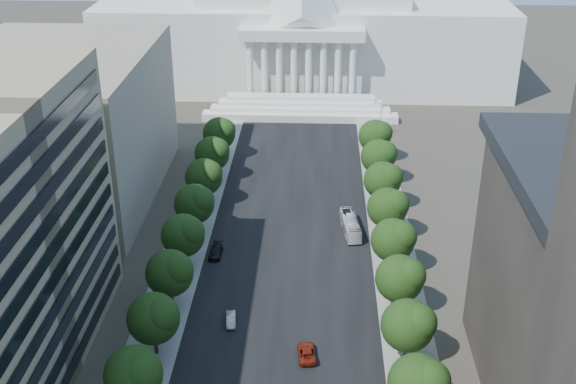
# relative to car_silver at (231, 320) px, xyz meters

# --- Properties ---
(road_asphalt) EXTENTS (30.00, 260.00, 0.01)m
(road_asphalt) POSITION_rel_car_silver_xyz_m (7.99, 34.28, -0.68)
(road_asphalt) COLOR black
(road_asphalt) RESTS_ON ground
(sidewalk_left) EXTENTS (8.00, 260.00, 0.02)m
(sidewalk_left) POSITION_rel_car_silver_xyz_m (-11.01, 34.28, -0.68)
(sidewalk_left) COLOR gray
(sidewalk_left) RESTS_ON ground
(sidewalk_right) EXTENTS (8.00, 260.00, 0.02)m
(sidewalk_right) POSITION_rel_car_silver_xyz_m (26.99, 34.28, -0.68)
(sidewalk_right) COLOR gray
(sidewalk_right) RESTS_ON ground
(capitol) EXTENTS (120.00, 56.00, 73.00)m
(capitol) POSITION_rel_car_silver_xyz_m (7.99, 129.17, 19.33)
(capitol) COLOR white
(capitol) RESTS_ON ground
(office_block_left_far) EXTENTS (38.00, 52.00, 30.00)m
(office_block_left_far) POSITION_rel_car_silver_xyz_m (-40.01, 44.28, 14.32)
(office_block_left_far) COLOR gray
(office_block_left_far) RESTS_ON ground
(tree_l_c) EXTENTS (7.79, 7.60, 9.97)m
(tree_l_c) POSITION_rel_car_silver_xyz_m (-9.67, -19.92, 5.78)
(tree_l_c) COLOR #33261C
(tree_l_c) RESTS_ON ground
(tree_l_d) EXTENTS (7.79, 7.60, 9.97)m
(tree_l_d) POSITION_rel_car_silver_xyz_m (-9.67, -7.92, 5.78)
(tree_l_d) COLOR #33261C
(tree_l_d) RESTS_ON ground
(tree_l_e) EXTENTS (7.79, 7.60, 9.97)m
(tree_l_e) POSITION_rel_car_silver_xyz_m (-9.67, 4.08, 5.78)
(tree_l_e) COLOR #33261C
(tree_l_e) RESTS_ON ground
(tree_l_f) EXTENTS (7.79, 7.60, 9.97)m
(tree_l_f) POSITION_rel_car_silver_xyz_m (-9.67, 16.08, 5.78)
(tree_l_f) COLOR #33261C
(tree_l_f) RESTS_ON ground
(tree_l_g) EXTENTS (7.79, 7.60, 9.97)m
(tree_l_g) POSITION_rel_car_silver_xyz_m (-9.67, 28.08, 5.78)
(tree_l_g) COLOR #33261C
(tree_l_g) RESTS_ON ground
(tree_l_h) EXTENTS (7.79, 7.60, 9.97)m
(tree_l_h) POSITION_rel_car_silver_xyz_m (-9.67, 40.08, 5.78)
(tree_l_h) COLOR #33261C
(tree_l_h) RESTS_ON ground
(tree_l_i) EXTENTS (7.79, 7.60, 9.97)m
(tree_l_i) POSITION_rel_car_silver_xyz_m (-9.67, 52.08, 5.78)
(tree_l_i) COLOR #33261C
(tree_l_i) RESTS_ON ground
(tree_l_j) EXTENTS (7.79, 7.60, 9.97)m
(tree_l_j) POSITION_rel_car_silver_xyz_m (-9.67, 64.08, 5.78)
(tree_l_j) COLOR #33261C
(tree_l_j) RESTS_ON ground
(tree_r_c) EXTENTS (7.79, 7.60, 9.97)m
(tree_r_c) POSITION_rel_car_silver_xyz_m (26.33, -19.92, 5.78)
(tree_r_c) COLOR #33261C
(tree_r_c) RESTS_ON ground
(tree_r_d) EXTENTS (7.79, 7.60, 9.97)m
(tree_r_d) POSITION_rel_car_silver_xyz_m (26.33, -7.92, 5.78)
(tree_r_d) COLOR #33261C
(tree_r_d) RESTS_ON ground
(tree_r_e) EXTENTS (7.79, 7.60, 9.97)m
(tree_r_e) POSITION_rel_car_silver_xyz_m (26.33, 4.08, 5.78)
(tree_r_e) COLOR #33261C
(tree_r_e) RESTS_ON ground
(tree_r_f) EXTENTS (7.79, 7.60, 9.97)m
(tree_r_f) POSITION_rel_car_silver_xyz_m (26.33, 16.08, 5.78)
(tree_r_f) COLOR #33261C
(tree_r_f) RESTS_ON ground
(tree_r_g) EXTENTS (7.79, 7.60, 9.97)m
(tree_r_g) POSITION_rel_car_silver_xyz_m (26.33, 28.08, 5.78)
(tree_r_g) COLOR #33261C
(tree_r_g) RESTS_ON ground
(tree_r_h) EXTENTS (7.79, 7.60, 9.97)m
(tree_r_h) POSITION_rel_car_silver_xyz_m (26.33, 40.08, 5.78)
(tree_r_h) COLOR #33261C
(tree_r_h) RESTS_ON ground
(tree_r_i) EXTENTS (7.79, 7.60, 9.97)m
(tree_r_i) POSITION_rel_car_silver_xyz_m (26.33, 52.08, 5.78)
(tree_r_i) COLOR #33261C
(tree_r_i) RESTS_ON ground
(tree_r_j) EXTENTS (7.79, 7.60, 9.97)m
(tree_r_j) POSITION_rel_car_silver_xyz_m (26.33, 64.08, 5.78)
(tree_r_j) COLOR #33261C
(tree_r_j) RESTS_ON ground
(streetlight_c) EXTENTS (2.61, 0.44, 9.00)m
(streetlight_c) POSITION_rel_car_silver_xyz_m (27.90, 4.28, 5.15)
(streetlight_c) COLOR gray
(streetlight_c) RESTS_ON ground
(streetlight_d) EXTENTS (2.61, 0.44, 9.00)m
(streetlight_d) POSITION_rel_car_silver_xyz_m (27.90, 29.28, 5.15)
(streetlight_d) COLOR gray
(streetlight_d) RESTS_ON ground
(streetlight_e) EXTENTS (2.61, 0.44, 9.00)m
(streetlight_e) POSITION_rel_car_silver_xyz_m (27.90, 54.28, 5.15)
(streetlight_e) COLOR gray
(streetlight_e) RESTS_ON ground
(streetlight_f) EXTENTS (2.61, 0.44, 9.00)m
(streetlight_f) POSITION_rel_car_silver_xyz_m (27.90, 79.28, 5.15)
(streetlight_f) COLOR gray
(streetlight_f) RESTS_ON ground
(car_silver) EXTENTS (1.96, 4.25, 1.35)m
(car_silver) POSITION_rel_car_silver_xyz_m (0.00, 0.00, 0.00)
(car_silver) COLOR #AAACB2
(car_silver) RESTS_ON ground
(car_red) EXTENTS (3.11, 5.66, 1.50)m
(car_red) POSITION_rel_car_silver_xyz_m (11.87, -7.60, 0.08)
(car_red) COLOR maroon
(car_red) RESTS_ON ground
(car_dark_b) EXTENTS (2.26, 5.36, 1.54)m
(car_dark_b) POSITION_rel_car_silver_xyz_m (-5.06, 20.08, 0.10)
(car_dark_b) COLOR black
(car_dark_b) RESTS_ON ground
(city_bus) EXTENTS (3.95, 11.20, 3.05)m
(city_bus) POSITION_rel_car_silver_xyz_m (19.40, 29.80, 0.85)
(city_bus) COLOR silver
(city_bus) RESTS_ON ground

